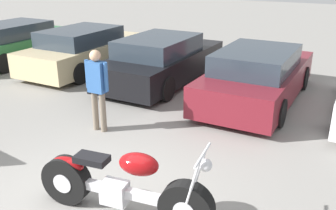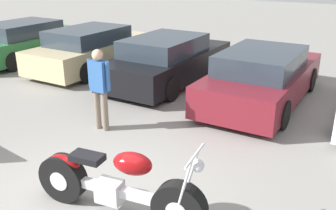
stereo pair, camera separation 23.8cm
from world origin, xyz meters
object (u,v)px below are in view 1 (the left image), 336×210
object	(u,v)px
parked_car_champagne	(86,50)
parked_car_black	(162,60)
motorcycle	(121,186)
parked_car_green	(18,43)
parked_car_maroon	(258,76)
person_standing	(97,84)

from	to	relation	value
parked_car_champagne	parked_car_black	world-z (taller)	same
motorcycle	parked_car_green	distance (m)	9.46
motorcycle	parked_car_green	size ratio (longest dim) A/B	0.54
parked_car_green	parked_car_black	bearing A→B (deg)	1.86
parked_car_champagne	parked_car_black	xyz separation A→B (m)	(2.73, -0.05, 0.00)
parked_car_champagne	parked_car_maroon	bearing A→B (deg)	-3.31
parked_car_black	person_standing	size ratio (longest dim) A/B	2.74
parked_car_maroon	person_standing	bearing A→B (deg)	-125.30
parked_car_black	parked_car_champagne	bearing A→B (deg)	178.98
parked_car_maroon	motorcycle	bearing A→B (deg)	-93.50
motorcycle	person_standing	xyz separation A→B (m)	(-1.92, 2.00, 0.52)
motorcycle	parked_car_champagne	xyz separation A→B (m)	(-5.14, 5.48, 0.17)
parked_car_maroon	person_standing	distance (m)	3.89
parked_car_champagne	parked_car_black	distance (m)	2.73
motorcycle	parked_car_black	distance (m)	5.95
parked_car_black	person_standing	world-z (taller)	person_standing
parked_car_green	parked_car_black	xyz separation A→B (m)	(5.46, 0.18, 0.00)
parked_car_black	person_standing	bearing A→B (deg)	-81.89
parked_car_black	parked_car_green	bearing A→B (deg)	-178.14
parked_car_green	parked_car_maroon	world-z (taller)	same
motorcycle	person_standing	size ratio (longest dim) A/B	1.49
motorcycle	parked_car_green	bearing A→B (deg)	146.27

